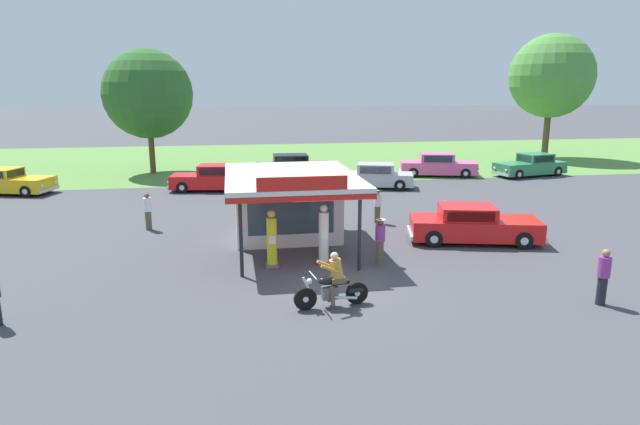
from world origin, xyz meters
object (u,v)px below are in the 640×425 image
Objects in this scene: motorcycle_with_rider at (333,284)px; bystander_leaning_by_kiosk at (378,206)px; parked_car_back_row_centre at (531,166)px; parked_car_back_row_centre_right at (373,177)px; parked_car_back_row_centre_left at (438,166)px; bystander_standing_back_lot at (603,276)px; gas_pump_offside at (324,237)px; parked_car_back_row_far_left at (293,167)px; parked_car_second_row_spare at (213,179)px; parked_car_back_row_far_right at (8,182)px; bystander_chatting_near_pumps at (148,211)px; bystander_strolling_foreground at (380,240)px; gas_pump_nearside at (272,241)px; featured_classic_sedan at (473,225)px.

bystander_leaning_by_kiosk is at bearing 67.50° from motorcycle_with_rider.
bystander_leaning_by_kiosk is (-13.80, -11.04, 0.11)m from parked_car_back_row_centre.
parked_car_back_row_centre_right is 0.96× the size of parked_car_back_row_centre_left.
gas_pump_offside is at bearing 145.73° from bystander_standing_back_lot.
parked_car_second_row_spare is at bearing -142.01° from parked_car_back_row_far_left.
parked_car_back_row_far_left is (1.06, 18.47, -0.26)m from gas_pump_offside.
parked_car_back_row_far_right is at bearing -169.38° from parked_car_back_row_far_left.
parked_car_back_row_centre_left is (26.44, 1.93, 0.04)m from parked_car_back_row_far_right.
parked_car_second_row_spare is at bearing 101.52° from motorcycle_with_rider.
parked_car_second_row_spare is 9.07m from bystander_chatting_near_pumps.
parked_car_back_row_centre is (11.77, 2.58, 0.01)m from parked_car_back_row_centre_right.
parked_car_back_row_centre_right is 3.31× the size of bystander_strolling_foreground.
gas_pump_offside reaches higher than gas_pump_nearside.
bystander_standing_back_lot is at bearing -84.80° from parked_car_back_row_centre_right.
gas_pump_offside is 0.41× the size of parked_car_second_row_spare.
parked_car_back_row_far_left is at bearing 59.02° from bystander_chatting_near_pumps.
parked_car_back_row_centre_right is 1.00× the size of parked_car_back_row_far_left.
featured_classic_sedan is (6.64, 5.49, 0.02)m from motorcycle_with_rider.
parked_car_back_row_centre_left is at bearing 62.99° from bystander_strolling_foreground.
gas_pump_nearside is 1.25× the size of bystander_strolling_foreground.
parked_car_second_row_spare is 3.27× the size of bystander_strolling_foreground.
featured_classic_sedan is 3.36× the size of bystander_chatting_near_pumps.
bystander_strolling_foreground reaches higher than parked_car_back_row_far_right.
featured_classic_sedan is at bearing -50.54° from bystander_leaning_by_kiosk.
gas_pump_offside is at bearing -44.57° from parked_car_back_row_far_right.
bystander_leaning_by_kiosk is (-7.52, -12.01, 0.09)m from parked_car_back_row_centre_left.
motorcycle_with_rider is at bearing -112.50° from bystander_leaning_by_kiosk.
bystander_standing_back_lot is at bearing -37.64° from bystander_chatting_near_pumps.
gas_pump_nearside reaches higher than parked_car_back_row_centre_right.
parked_car_back_row_centre_right reaches higher than featured_classic_sedan.
gas_pump_nearside reaches higher than bystander_leaning_by_kiosk.
bystander_chatting_near_pumps is at bearing -106.00° from parked_car_second_row_spare.
parked_car_back_row_far_right is at bearing 175.61° from parked_car_back_row_centre_right.
parked_car_back_row_centre_right is at bearing 95.20° from bystander_standing_back_lot.
parked_car_back_row_centre_right is at bearing 94.17° from featured_classic_sedan.
bystander_standing_back_lot is at bearing -41.68° from parked_car_back_row_far_right.
parked_car_back_row_far_left is at bearing 81.29° from gas_pump_nearside.
bystander_standing_back_lot is (0.81, -6.56, 0.18)m from featured_classic_sedan.
parked_car_back_row_centre_left is 3.38× the size of bystander_standing_back_lot.
parked_car_back_row_far_right is at bearing 175.49° from parked_car_second_row_spare.
bystander_chatting_near_pumps is at bearing 177.44° from bystander_leaning_by_kiosk.
parked_car_back_row_centre_right is 3.28× the size of bystander_chatting_near_pumps.
featured_classic_sedan is 25.72m from parked_car_back_row_far_right.
bystander_strolling_foreground is at bearing -7.23° from gas_pump_offside.
bystander_strolling_foreground is (3.70, -0.24, -0.06)m from gas_pump_nearside.
parked_car_back_row_centre is at bearing 5.04° from parked_car_second_row_spare.
parked_car_back_row_centre is 3.55× the size of bystander_leaning_by_kiosk.
motorcycle_with_rider is 8.61m from featured_classic_sedan.
parked_car_back_row_centre_right is at bearing 33.81° from bystander_chatting_near_pumps.
bystander_standing_back_lot reaches higher than motorcycle_with_rider.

